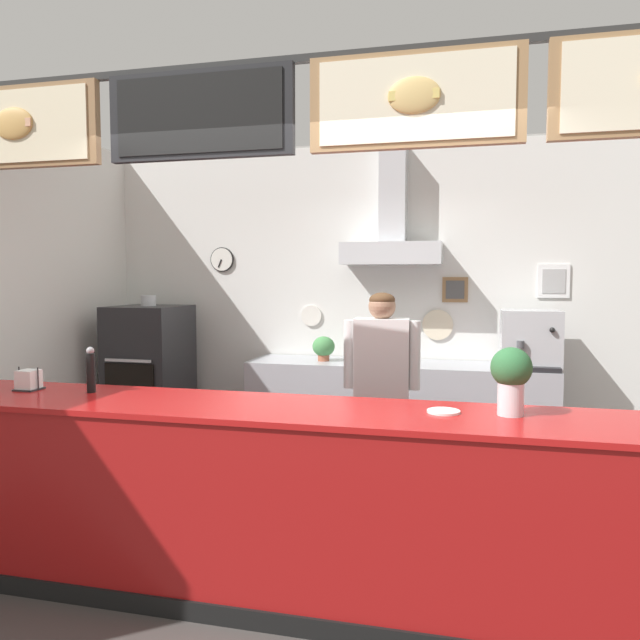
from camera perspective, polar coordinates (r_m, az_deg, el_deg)
ground_plane at (r=3.83m, az=-0.71°, el=-22.15°), size 6.47×6.47×0.00m
back_wall_assembly at (r=5.66m, az=5.14°, el=2.89°), size 5.39×2.76×2.95m
service_counter at (r=3.30m, az=-2.38°, el=-16.91°), size 4.38×0.69×1.02m
back_prep_counter at (r=5.54m, az=7.34°, el=-8.85°), size 2.70×0.63×0.92m
pizza_oven at (r=5.97m, az=-15.75°, el=-5.51°), size 0.64×0.74×1.52m
shop_worker at (r=4.36m, az=5.82°, el=-6.98°), size 0.54×0.25×1.58m
espresso_machine at (r=5.39m, az=19.26°, el=-1.77°), size 0.48×0.45×0.49m
potted_basil at (r=5.46m, az=6.34°, el=-2.73°), size 0.19×0.19×0.22m
potted_oregano at (r=5.53m, az=0.34°, el=-2.59°), size 0.21×0.21×0.23m
pepper_grinder at (r=3.77m, az=-20.83°, el=-4.43°), size 0.05×0.05×0.27m
condiment_plate at (r=3.09m, az=11.58°, el=-8.45°), size 0.16×0.16×0.01m
basil_vase at (r=3.08m, az=17.59°, el=-5.21°), size 0.20×0.20×0.33m
napkin_holder at (r=4.01m, az=-25.80°, el=-5.18°), size 0.14×0.13×0.14m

